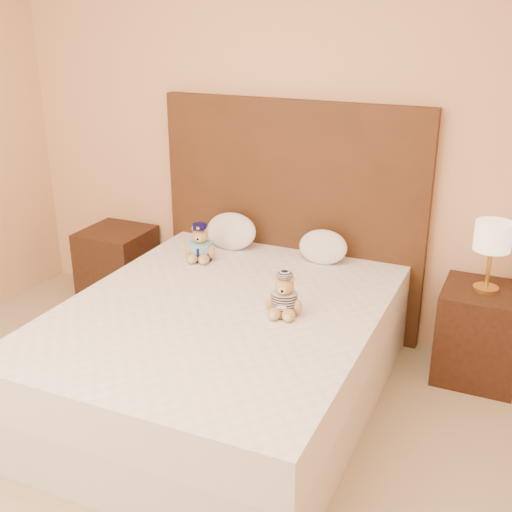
{
  "coord_description": "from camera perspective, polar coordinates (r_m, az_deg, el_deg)",
  "views": [
    {
      "loc": [
        1.41,
        -1.5,
        2.03
      ],
      "look_at": [
        0.09,
        1.45,
        0.76
      ],
      "focal_mm": 45.0,
      "sensor_mm": 36.0,
      "label": 1
    }
  ],
  "objects": [
    {
      "name": "lamp",
      "position": [
        3.7,
        20.29,
        1.37
      ],
      "size": [
        0.2,
        0.2,
        0.4
      ],
      "color": "gold",
      "rests_on": "nightstand_right"
    },
    {
      "name": "room_walls",
      "position": [
        2.43,
        -12.05,
        15.66
      ],
      "size": [
        4.04,
        4.52,
        2.72
      ],
      "color": "#E0AB7A",
      "rests_on": "ground"
    },
    {
      "name": "nightstand_left",
      "position": [
        4.74,
        -12.17,
        -0.9
      ],
      "size": [
        0.45,
        0.45,
        0.55
      ],
      "primitive_type": "cube",
      "color": "#381D11",
      "rests_on": "ground"
    },
    {
      "name": "teddy_police",
      "position": [
        3.98,
        -4.97,
        1.22
      ],
      "size": [
        0.24,
        0.24,
        0.23
      ],
      "primitive_type": null,
      "rotation": [
        0.0,
        0.0,
        0.24
      ],
      "color": "tan",
      "rests_on": "bed"
    },
    {
      "name": "pillow_left",
      "position": [
        4.17,
        -2.22,
        2.37
      ],
      "size": [
        0.35,
        0.23,
        0.25
      ],
      "primitive_type": "ellipsoid",
      "color": "white",
      "rests_on": "bed"
    },
    {
      "name": "headboard",
      "position": [
        4.17,
        3.14,
        3.46
      ],
      "size": [
        1.75,
        0.08,
        1.5
      ],
      "primitive_type": "cube",
      "color": "#492915",
      "rests_on": "ground"
    },
    {
      "name": "pillow_right",
      "position": [
        3.96,
        5.98,
        0.94
      ],
      "size": [
        0.31,
        0.2,
        0.22
      ],
      "primitive_type": "ellipsoid",
      "color": "white",
      "rests_on": "bed"
    },
    {
      "name": "nightstand_right",
      "position": [
        3.92,
        19.23,
        -6.53
      ],
      "size": [
        0.45,
        0.45,
        0.55
      ],
      "primitive_type": "cube",
      "color": "#381D11",
      "rests_on": "ground"
    },
    {
      "name": "bed",
      "position": [
        3.52,
        -3.04,
        -8.59
      ],
      "size": [
        1.6,
        2.0,
        0.55
      ],
      "color": "white",
      "rests_on": "ground"
    },
    {
      "name": "teddy_prisoner",
      "position": [
        3.26,
        2.52,
        -3.45
      ],
      "size": [
        0.23,
        0.22,
        0.22
      ],
      "primitive_type": null,
      "rotation": [
        0.0,
        0.0,
        0.19
      ],
      "color": "tan",
      "rests_on": "bed"
    }
  ]
}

